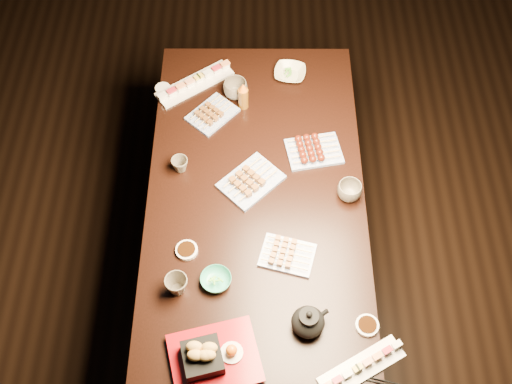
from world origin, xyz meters
TOP-DOWN VIEW (x-y plane):
  - ground at (0.00, 0.00)m, footprint 5.00×5.00m
  - dining_table at (-0.22, 0.09)m, footprint 1.15×1.91m
  - sushi_platter_near at (0.15, -0.59)m, footprint 0.33×0.24m
  - sushi_platter_far at (-0.51, 0.75)m, footprint 0.37×0.30m
  - yakitori_plate_center at (-0.24, 0.20)m, footprint 0.30×0.30m
  - yakitori_plate_right at (-0.10, -0.15)m, footprint 0.24×0.20m
  - yakitori_plate_left at (-0.42, 0.56)m, footprint 0.25×0.26m
  - tsukune_plate at (0.03, 0.35)m, footprint 0.26×0.21m
  - edamame_bowl_green at (-0.37, -0.26)m, footprint 0.16×0.16m
  - edamame_bowl_cream at (-0.06, 0.81)m, footprint 0.17×0.17m
  - tempura_tray at (-0.36, -0.56)m, footprint 0.36×0.32m
  - teacup_near_left at (-0.52, -0.29)m, footprint 0.10×0.10m
  - teacup_mid_right at (0.16, 0.13)m, footprint 0.12×0.12m
  - teacup_far_left at (-0.54, 0.26)m, footprint 0.10×0.10m
  - teacup_far_right at (-0.32, 0.68)m, footprint 0.11×0.11m
  - teapot at (-0.03, -0.44)m, footprint 0.19×0.19m
  - condiment_bottle at (-0.28, 0.62)m, footprint 0.06×0.06m
  - sauce_dish_west at (-0.49, -0.13)m, footprint 0.12×0.12m
  - sauce_dish_east at (0.07, 0.36)m, footprint 0.09×0.09m
  - sauce_dish_se at (0.19, -0.44)m, footprint 0.11×0.11m
  - sauce_dish_nw at (-0.65, 0.72)m, footprint 0.08×0.08m
  - chopsticks_near at (-0.31, -0.57)m, footprint 0.11×0.20m
  - chopsticks_se at (0.22, -0.64)m, footprint 0.20×0.06m

SIDE VIEW (x-z plane):
  - ground at x=0.00m, z-range 0.00..0.00m
  - dining_table at x=-0.22m, z-range 0.00..0.75m
  - chopsticks_se at x=0.22m, z-range 0.75..0.76m
  - chopsticks_near at x=-0.31m, z-range 0.75..0.76m
  - sauce_dish_nw at x=-0.65m, z-range 0.75..0.76m
  - sauce_dish_east at x=0.07m, z-range 0.75..0.76m
  - sauce_dish_se at x=0.19m, z-range 0.75..0.77m
  - sauce_dish_west at x=-0.49m, z-range 0.75..0.77m
  - edamame_bowl_cream at x=-0.06m, z-range 0.75..0.79m
  - edamame_bowl_green at x=-0.37m, z-range 0.75..0.79m
  - sushi_platter_near at x=0.15m, z-range 0.75..0.79m
  - sushi_platter_far at x=-0.51m, z-range 0.75..0.80m
  - yakitori_plate_right at x=-0.10m, z-range 0.75..0.80m
  - yakitori_plate_left at x=-0.42m, z-range 0.75..0.80m
  - tsukune_plate at x=0.03m, z-range 0.75..0.81m
  - yakitori_plate_center at x=-0.24m, z-range 0.75..0.81m
  - teacup_far_left at x=-0.54m, z-range 0.75..0.82m
  - teacup_mid_right at x=0.16m, z-range 0.75..0.83m
  - teacup_near_left at x=-0.52m, z-range 0.75..0.83m
  - teacup_far_right at x=-0.32m, z-range 0.75..0.84m
  - tempura_tray at x=-0.36m, z-range 0.75..0.86m
  - teapot at x=-0.03m, z-range 0.75..0.87m
  - condiment_bottle at x=-0.28m, z-range 0.75..0.89m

